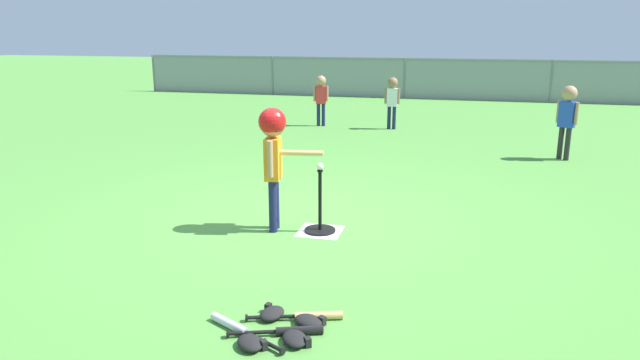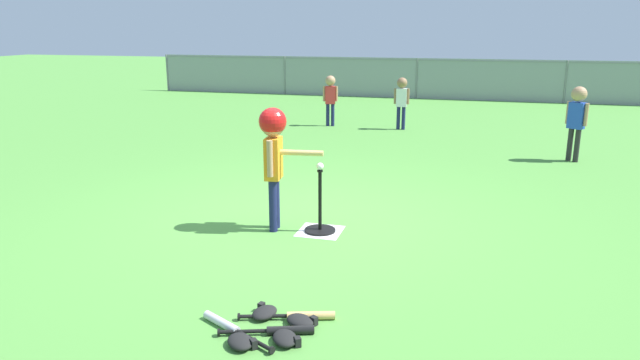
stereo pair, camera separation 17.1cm
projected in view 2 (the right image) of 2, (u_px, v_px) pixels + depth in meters
name	position (u px, v px, depth m)	size (l,w,h in m)	color
ground_plane	(303.00, 219.00, 6.37)	(60.00, 60.00, 0.00)	#51933D
home_plate	(320.00, 231.00, 5.98)	(0.44, 0.44, 0.01)	white
batting_tee	(320.00, 222.00, 5.96)	(0.32, 0.32, 0.65)	black
baseball_on_tee	(320.00, 166.00, 5.81)	(0.07, 0.07, 0.07)	white
batter_child	(274.00, 144.00, 5.82)	(0.65, 0.36, 1.27)	#191E4C
fielder_near_right	(402.00, 96.00, 11.66)	(0.31, 0.21, 1.05)	#191E4C
fielder_near_left	(330.00, 94.00, 12.07)	(0.31, 0.21, 1.05)	#191E4C
fielder_deep_right	(577.00, 114.00, 8.88)	(0.29, 0.25, 1.16)	#262626
spare_bat_silver	(228.00, 326.00, 4.04)	(0.65, 0.38, 0.06)	silver
spare_bat_wood	(301.00, 316.00, 4.19)	(0.69, 0.26, 0.06)	#DBB266
spare_bat_black	(280.00, 330.00, 3.98)	(0.64, 0.26, 0.06)	black
glove_by_plate	(301.00, 321.00, 4.10)	(0.27, 0.25, 0.07)	black
glove_near_bats	(285.00, 338.00, 3.87)	(0.25, 0.27, 0.07)	black
glove_tossed_aside	(241.00, 342.00, 3.83)	(0.27, 0.27, 0.07)	black
glove_outfield_drop	(264.00, 312.00, 4.23)	(0.20, 0.25, 0.07)	black
outfield_fence	(417.00, 77.00, 16.67)	(16.06, 0.06, 1.15)	slate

